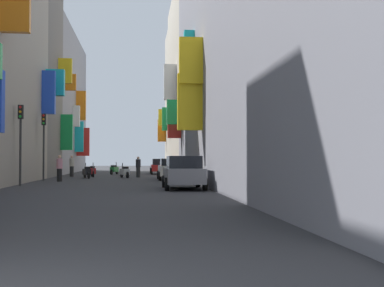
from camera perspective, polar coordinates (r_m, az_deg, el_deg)
The scene contains 17 objects.
ground_plane at distance 35.46m, azimuth -8.63°, elevation -4.02°, with size 140.00×140.00×0.00m, color #2D2D30.
building_left_mid_c at distance 43.71m, azimuth -18.81°, elevation 8.56°, with size 7.10×7.39×18.35m.
building_left_far at distance 56.63m, azimuth -15.77°, elevation 4.28°, with size 7.34×19.77×14.58m.
building_right_mid_a at distance 51.89m, azimuth 1.13°, elevation 6.60°, with size 7.14×16.64×17.88m.
building_right_mid_b at distance 63.02m, azimuth -0.16°, elevation 4.53°, with size 7.04×6.12×16.60m.
parked_car_red at distance 48.09m, azimuth -3.55°, elevation -2.53°, with size 1.86×4.49×1.43m.
parked_car_grey at distance 24.42m, azimuth -0.95°, elevation -3.19°, with size 1.90×4.19×1.57m.
parked_car_white at distance 35.03m, azimuth -2.23°, elevation -2.81°, with size 1.95×4.07×1.46m.
scooter_green at distance 47.62m, azimuth -8.66°, elevation -2.87°, with size 0.77×1.85×1.13m.
scooter_red at distance 41.61m, azimuth -11.01°, elevation -3.03°, with size 0.62×1.79×1.13m.
scooter_white at distance 38.94m, azimuth -7.51°, elevation -3.14°, with size 0.79×1.84×1.13m.
scooter_black at distance 38.68m, azimuth -11.64°, elevation -3.12°, with size 0.76×1.93×1.13m.
pedestrian_crossing at distance 42.51m, azimuth -13.24°, elevation -2.46°, with size 0.41×0.41×1.70m.
pedestrian_near_left at distance 33.52m, azimuth -14.54°, elevation -2.69°, with size 0.47×0.47×1.68m.
pedestrian_mid_street at distance 39.77m, azimuth -6.01°, elevation -2.62°, with size 0.48×0.48×1.61m.
traffic_light_near_corner at distance 34.91m, azimuth -16.18°, elevation 0.89°, with size 0.26×0.34×4.40m.
traffic_light_far_corner at distance 28.79m, azimuth -18.55°, elevation 1.36°, with size 0.26×0.34×4.32m.
Camera 1 is at (1.63, -5.39, 1.45)m, focal length 47.91 mm.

